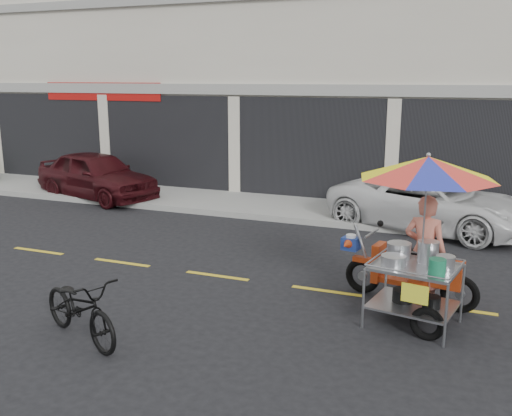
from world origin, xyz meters
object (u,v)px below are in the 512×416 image
at_px(maroon_sedan, 97,175).
at_px(near_bicycle, 80,308).
at_px(food_vendor_rig, 423,214).
at_px(white_pickup, 430,202).

relative_size(maroon_sedan, near_bicycle, 2.32).
distance_m(near_bicycle, food_vendor_rig, 4.88).
bearing_deg(white_pickup, maroon_sedan, 105.29).
xyz_separation_m(near_bicycle, food_vendor_rig, (4.07, 2.45, 1.09)).
bearing_deg(food_vendor_rig, white_pickup, 103.62).
bearing_deg(near_bicycle, maroon_sedan, 58.85).
height_order(maroon_sedan, white_pickup, maroon_sedan).
bearing_deg(maroon_sedan, near_bicycle, -128.53).
xyz_separation_m(white_pickup, near_bicycle, (-3.77, -7.62, -0.18)).
distance_m(maroon_sedan, near_bicycle, 9.40).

